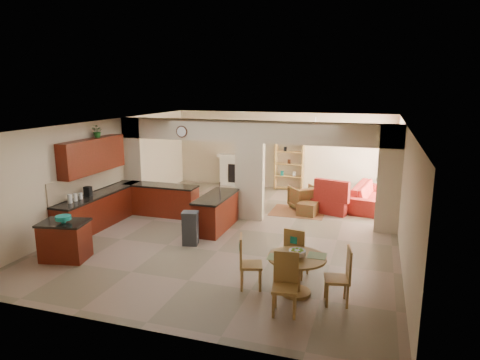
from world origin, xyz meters
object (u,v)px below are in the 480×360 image
(dining_table, at_px, (297,269))
(sofa, at_px, (372,196))
(kitchen_island, at_px, (65,240))
(armchair, at_px, (304,197))

(dining_table, distance_m, sofa, 6.53)
(kitchen_island, height_order, sofa, kitchen_island)
(dining_table, height_order, armchair, armchair)
(dining_table, distance_m, armchair, 5.63)
(kitchen_island, xyz_separation_m, armchair, (4.31, 5.53, -0.07))
(kitchen_island, bearing_deg, armchair, 40.89)
(kitchen_island, relative_size, armchair, 1.39)
(kitchen_island, bearing_deg, dining_table, -11.61)
(kitchen_island, height_order, dining_table, kitchen_island)
(armchair, bearing_deg, sofa, 165.63)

